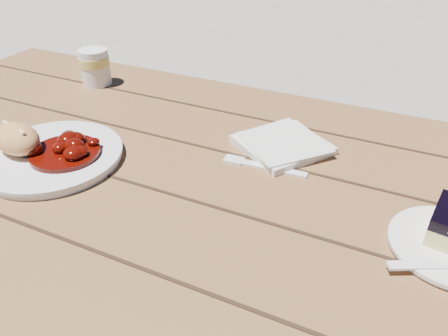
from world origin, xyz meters
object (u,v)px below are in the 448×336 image
at_px(main_plate, 52,157).
at_px(bread_roll, 17,139).
at_px(picnic_table, 296,270).
at_px(second_cup, 95,67).

bearing_deg(main_plate, bread_roll, -160.02).
height_order(picnic_table, main_plate, main_plate).
bearing_deg(main_plate, picnic_table, 10.18).
bearing_deg(second_cup, main_plate, -63.83).
height_order(main_plate, second_cup, second_cup).
height_order(bread_roll, second_cup, second_cup).
height_order(picnic_table, second_cup, second_cup).
distance_m(picnic_table, bread_roll, 0.56).
distance_m(bread_roll, second_cup, 0.37).
bearing_deg(second_cup, bread_roll, -72.92).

